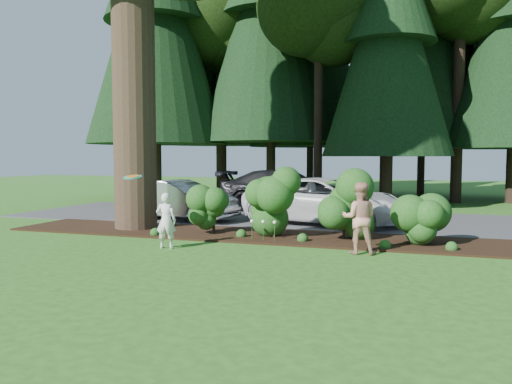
% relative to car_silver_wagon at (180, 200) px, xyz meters
% --- Properties ---
extents(ground, '(80.00, 80.00, 0.00)m').
position_rel_car_silver_wagon_xyz_m(ground, '(4.30, -5.64, -0.70)').
color(ground, '#245217').
rests_on(ground, ground).
extents(mulch_bed, '(16.00, 2.50, 0.05)m').
position_rel_car_silver_wagon_xyz_m(mulch_bed, '(4.30, -2.39, -0.67)').
color(mulch_bed, black).
rests_on(mulch_bed, ground).
extents(driveway, '(22.00, 6.00, 0.03)m').
position_rel_car_silver_wagon_xyz_m(driveway, '(4.30, 1.86, -0.68)').
color(driveway, '#38383A').
rests_on(driveway, ground).
extents(shrub_row, '(6.53, 1.60, 1.61)m').
position_rel_car_silver_wagon_xyz_m(shrub_row, '(5.07, -2.50, 0.11)').
color(shrub_row, '#1B4314').
rests_on(shrub_row, ground).
extents(lily_cluster, '(0.69, 0.09, 0.57)m').
position_rel_car_silver_wagon_xyz_m(lily_cluster, '(4.00, -3.24, -0.20)').
color(lily_cluster, '#1B4314').
rests_on(lily_cluster, ground).
extents(tree_wall, '(25.66, 12.15, 17.09)m').
position_rel_car_silver_wagon_xyz_m(tree_wall, '(4.56, 10.74, 8.81)').
color(tree_wall, black).
rests_on(tree_wall, ground).
extents(car_silver_wagon, '(4.24, 2.10, 1.33)m').
position_rel_car_silver_wagon_xyz_m(car_silver_wagon, '(0.00, 0.00, 0.00)').
color(car_silver_wagon, silver).
rests_on(car_silver_wagon, driveway).
extents(car_white_suv, '(5.61, 3.37, 1.46)m').
position_rel_car_silver_wagon_xyz_m(car_white_suv, '(4.89, 0.58, 0.06)').
color(car_white_suv, silver).
rests_on(car_white_suv, driveway).
extents(car_dark_suv, '(5.64, 2.53, 1.60)m').
position_rel_car_silver_wagon_xyz_m(car_dark_suv, '(2.68, 4.16, 0.13)').
color(car_dark_suv, black).
rests_on(car_dark_suv, driveway).
extents(child, '(0.53, 0.40, 1.32)m').
position_rel_car_silver_wagon_xyz_m(child, '(2.09, -4.77, -0.04)').
color(child, silver).
rests_on(child, ground).
extents(adult, '(0.84, 0.68, 1.60)m').
position_rel_car_silver_wagon_xyz_m(adult, '(6.48, -4.00, 0.10)').
color(adult, '#B13C17').
rests_on(adult, ground).
extents(frisbee, '(0.45, 0.45, 0.11)m').
position_rel_car_silver_wagon_xyz_m(frisbee, '(1.09, -4.57, 0.97)').
color(frisbee, teal).
rests_on(frisbee, ground).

